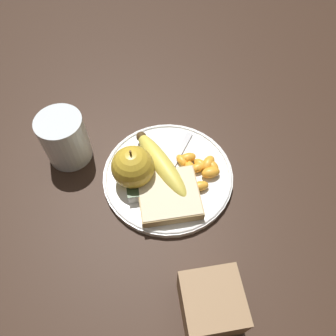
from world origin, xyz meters
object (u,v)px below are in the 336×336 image
object	(u,v)px
plate	(168,175)
banana	(161,164)
fork	(169,171)
juice_glass	(65,140)
bread_slice	(169,195)
condiment_caddy	(211,304)
apple	(133,165)
jam_packet	(138,192)

from	to	relation	value
plate	banana	world-z (taller)	banana
fork	juice_glass	bearing A→B (deg)	-79.01
bread_slice	condiment_caddy	size ratio (longest dim) A/B	1.28
plate	condiment_caddy	size ratio (longest dim) A/B	2.93
apple	banana	xyz separation A→B (m)	(0.05, 0.01, -0.02)
bread_slice	condiment_caddy	world-z (taller)	condiment_caddy
banana	jam_packet	size ratio (longest dim) A/B	4.29
fork	bread_slice	bearing A→B (deg)	23.45
apple	jam_packet	bearing A→B (deg)	-84.69
plate	bread_slice	world-z (taller)	bread_slice
plate	juice_glass	size ratio (longest dim) A/B	2.45
banana	juice_glass	bearing A→B (deg)	157.44
plate	fork	size ratio (longest dim) A/B	1.63
bread_slice	fork	bearing A→B (deg)	79.61
apple	jam_packet	world-z (taller)	apple
banana	bread_slice	world-z (taller)	banana
juice_glass	bread_slice	size ratio (longest dim) A/B	0.94
juice_glass	apple	distance (m)	0.14
apple	bread_slice	bearing A→B (deg)	-45.15
juice_glass	fork	bearing A→B (deg)	-22.85
fork	banana	bearing A→B (deg)	-82.14
fork	jam_packet	bearing A→B (deg)	-23.16
juice_glass	condiment_caddy	distance (m)	0.38
plate	banana	size ratio (longest dim) A/B	1.46
apple	fork	bearing A→B (deg)	0.63
juice_glass	jam_packet	world-z (taller)	juice_glass
plate	apple	xyz separation A→B (m)	(-0.06, 0.00, 0.04)
juice_glass	fork	distance (m)	0.20
juice_glass	apple	xyz separation A→B (m)	(0.12, -0.08, 0.00)
banana	plate	bearing A→B (deg)	-48.63
plate	fork	xyz separation A→B (m)	(0.00, 0.01, 0.01)
plate	bread_slice	xyz separation A→B (m)	(-0.01, -0.05, 0.02)
plate	juice_glass	xyz separation A→B (m)	(-0.18, 0.08, 0.04)
apple	jam_packet	xyz separation A→B (m)	(0.00, -0.04, -0.03)
juice_glass	banana	xyz separation A→B (m)	(0.17, -0.07, -0.02)
juice_glass	apple	size ratio (longest dim) A/B	1.16
apple	fork	distance (m)	0.07
juice_glass	apple	bearing A→B (deg)	-33.52
plate	apple	distance (m)	0.07
jam_packet	condiment_caddy	xyz separation A→B (m)	(0.08, -0.20, 0.01)
banana	condiment_caddy	bearing A→B (deg)	-82.11
fork	condiment_caddy	xyz separation A→B (m)	(0.02, -0.24, 0.02)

